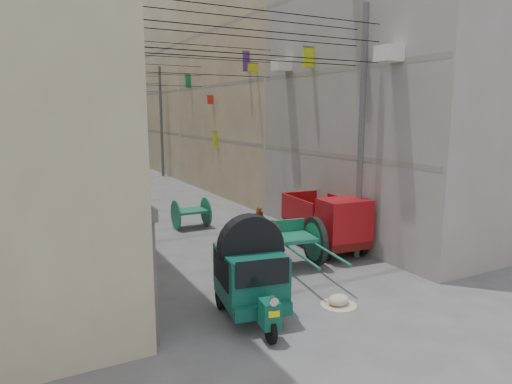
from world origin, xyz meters
TOP-DOWN VIEW (x-y plane):
  - ground at (0.00, 0.00)m, footprint 140.00×140.00m
  - building_row_right at (8.00, 34.13)m, footprint 8.00×62.00m
  - end_cap_building at (0.00, 66.00)m, footprint 22.00×10.00m
  - shutters_left at (-3.92, 10.38)m, footprint 0.18×14.40m
  - signboards at (-0.01, 21.66)m, footprint 8.22×40.52m
  - ac_units at (3.65, 7.67)m, footprint 0.70×6.55m
  - utility_poles at (0.00, 17.00)m, footprint 7.40×22.20m
  - overhead_cables at (0.00, 14.40)m, footprint 7.40×22.52m
  - auto_rickshaw at (-1.56, 3.67)m, footprint 1.81×2.72m
  - tonga_cart at (1.17, 6.08)m, footprint 1.81×3.55m
  - mini_truck at (3.14, 6.85)m, footprint 1.87×3.65m
  - second_cart at (0.09, 12.23)m, footprint 1.39×1.24m
  - feed_sack at (0.64, 3.18)m, footprint 0.56×0.45m
  - horse at (0.85, 7.00)m, footprint 1.13×2.01m
  - distant_car_white at (-0.96, 21.64)m, footprint 2.20×3.73m
  - distant_car_grey at (1.43, 32.67)m, footprint 2.03×3.57m
  - distant_car_green at (-0.67, 32.25)m, footprint 2.45×4.02m

SIDE VIEW (x-z plane):
  - ground at x=0.00m, z-range 0.00..0.00m
  - feed_sack at x=0.64m, z-range 0.00..0.28m
  - distant_car_green at x=-0.67m, z-range 0.00..1.09m
  - distant_car_grey at x=1.43m, z-range 0.00..1.11m
  - distant_car_white at x=-0.96m, z-range 0.00..1.19m
  - second_cart at x=0.09m, z-range 0.04..1.26m
  - tonga_cart at x=1.17m, z-range 0.03..1.56m
  - horse at x=0.85m, z-range 0.00..1.60m
  - mini_truck at x=3.14m, z-range -0.04..1.94m
  - auto_rickshaw at x=-1.56m, z-range 0.17..2.02m
  - shutters_left at x=-3.92m, z-range 0.06..2.93m
  - signboards at x=-0.01m, z-range 0.59..6.27m
  - utility_poles at x=0.00m, z-range 0.00..8.00m
  - building_row_right at x=8.00m, z-range -0.54..13.46m
  - end_cap_building at x=0.00m, z-range 0.00..13.00m
  - overhead_cables at x=0.00m, z-range 6.20..7.33m
  - ac_units at x=3.65m, z-range 5.76..9.11m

